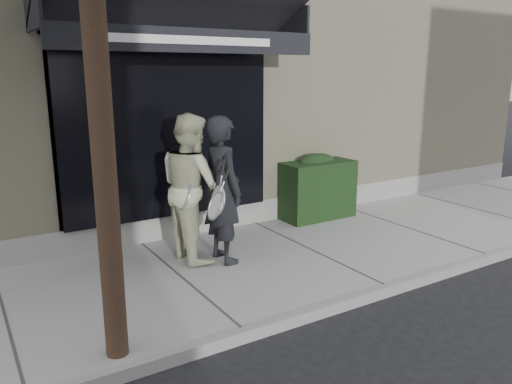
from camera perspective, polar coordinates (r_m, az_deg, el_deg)
ground at (r=7.40m, az=6.04°, el=-7.30°), size 80.00×80.00×0.00m
sidewalk at (r=7.38m, az=6.05°, el=-6.87°), size 20.00×3.00×0.12m
curb at (r=6.32m, az=14.82°, el=-10.78°), size 20.00×0.10×0.14m
building_facade at (r=11.24m, az=-9.73°, el=13.95°), size 14.30×8.04×5.64m
hedge at (r=8.80m, az=6.85°, el=0.55°), size 1.30×0.70×1.14m
pedestrian_front at (r=6.62m, az=-3.82°, el=0.23°), size 0.67×0.93×1.97m
pedestrian_back at (r=6.76m, az=-7.32°, el=0.55°), size 0.79×0.99×1.99m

